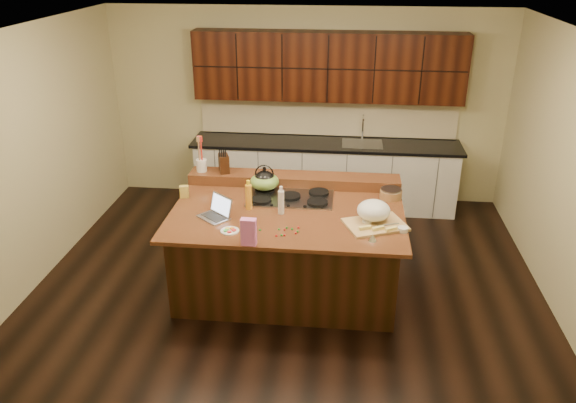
# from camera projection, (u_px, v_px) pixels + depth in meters

# --- Properties ---
(room) EXTENTS (5.52, 5.02, 2.72)m
(room) POSITION_uv_depth(u_px,v_px,m) (287.00, 172.00, 5.62)
(room) COLOR black
(room) RESTS_ON ground
(island) EXTENTS (2.40, 1.60, 0.92)m
(island) POSITION_uv_depth(u_px,v_px,m) (288.00, 249.00, 5.99)
(island) COLOR black
(island) RESTS_ON ground
(back_ledge) EXTENTS (2.40, 0.30, 0.12)m
(back_ledge) POSITION_uv_depth(u_px,v_px,m) (294.00, 179.00, 6.41)
(back_ledge) COLOR black
(back_ledge) RESTS_ON island
(cooktop) EXTENTS (0.92, 0.52, 0.05)m
(cooktop) POSITION_uv_depth(u_px,v_px,m) (290.00, 197.00, 6.06)
(cooktop) COLOR gray
(cooktop) RESTS_ON island
(back_counter) EXTENTS (3.70, 0.66, 2.40)m
(back_counter) POSITION_uv_depth(u_px,v_px,m) (326.00, 138.00, 7.76)
(back_counter) COLOR silver
(back_counter) RESTS_ON ground
(kettle) EXTENTS (0.26, 0.26, 0.21)m
(kettle) POSITION_uv_depth(u_px,v_px,m) (264.00, 180.00, 6.15)
(kettle) COLOR black
(kettle) RESTS_ON cooktop
(green_bowl) EXTENTS (0.40, 0.40, 0.18)m
(green_bowl) POSITION_uv_depth(u_px,v_px,m) (265.00, 182.00, 6.16)
(green_bowl) COLOR olive
(green_bowl) RESTS_ON cooktop
(laptop) EXTENTS (0.39, 0.38, 0.21)m
(laptop) POSITION_uv_depth(u_px,v_px,m) (217.00, 212.00, 5.65)
(laptop) COLOR #B7B7BC
(laptop) RESTS_ON island
(oil_bottle) EXTENTS (0.08, 0.08, 0.27)m
(oil_bottle) POSITION_uv_depth(u_px,v_px,m) (249.00, 197.00, 5.78)
(oil_bottle) COLOR #F6A92B
(oil_bottle) RESTS_ON island
(vinegar_bottle) EXTENTS (0.07, 0.07, 0.25)m
(vinegar_bottle) POSITION_uv_depth(u_px,v_px,m) (281.00, 202.00, 5.69)
(vinegar_bottle) COLOR silver
(vinegar_bottle) RESTS_ON island
(wooden_tray) EXTENTS (0.68, 0.60, 0.23)m
(wooden_tray) POSITION_uv_depth(u_px,v_px,m) (374.00, 214.00, 5.50)
(wooden_tray) COLOR tan
(wooden_tray) RESTS_ON island
(ramekin_a) EXTENTS (0.11, 0.11, 0.04)m
(ramekin_a) POSITION_uv_depth(u_px,v_px,m) (403.00, 229.00, 5.37)
(ramekin_a) COLOR white
(ramekin_a) RESTS_ON island
(ramekin_b) EXTENTS (0.12, 0.12, 0.04)m
(ramekin_b) POSITION_uv_depth(u_px,v_px,m) (367.00, 222.00, 5.51)
(ramekin_b) COLOR white
(ramekin_b) RESTS_ON island
(ramekin_c) EXTENTS (0.10, 0.10, 0.04)m
(ramekin_c) POSITION_uv_depth(u_px,v_px,m) (372.00, 209.00, 5.79)
(ramekin_c) COLOR white
(ramekin_c) RESTS_ON island
(strainer_bowl) EXTENTS (0.31, 0.31, 0.09)m
(strainer_bowl) POSITION_uv_depth(u_px,v_px,m) (391.00, 194.00, 6.07)
(strainer_bowl) COLOR #996B3F
(strainer_bowl) RESTS_ON island
(kitchen_timer) EXTENTS (0.09, 0.09, 0.07)m
(kitchen_timer) POSITION_uv_depth(u_px,v_px,m) (373.00, 237.00, 5.20)
(kitchen_timer) COLOR silver
(kitchen_timer) RESTS_ON island
(pink_bag) EXTENTS (0.14, 0.08, 0.26)m
(pink_bag) POSITION_uv_depth(u_px,v_px,m) (249.00, 232.00, 5.09)
(pink_bag) COLOR #F071CB
(pink_bag) RESTS_ON island
(candy_plate) EXTENTS (0.23, 0.23, 0.01)m
(candy_plate) POSITION_uv_depth(u_px,v_px,m) (230.00, 231.00, 5.38)
(candy_plate) COLOR white
(candy_plate) RESTS_ON island
(package_box) EXTENTS (0.11, 0.08, 0.13)m
(package_box) POSITION_uv_depth(u_px,v_px,m) (184.00, 192.00, 6.08)
(package_box) COLOR gold
(package_box) RESTS_ON island
(utensil_crock) EXTENTS (0.13, 0.13, 0.14)m
(utensil_crock) POSITION_uv_depth(u_px,v_px,m) (202.00, 165.00, 6.46)
(utensil_crock) COLOR white
(utensil_crock) RESTS_ON back_ledge
(knife_block) EXTENTS (0.16, 0.19, 0.21)m
(knife_block) POSITION_uv_depth(u_px,v_px,m) (224.00, 163.00, 6.42)
(knife_block) COLOR black
(knife_block) RESTS_ON back_ledge
(gumdrop_0) EXTENTS (0.02, 0.02, 0.02)m
(gumdrop_0) POSITION_uv_depth(u_px,v_px,m) (276.00, 236.00, 5.28)
(gumdrop_0) COLOR red
(gumdrop_0) RESTS_ON island
(gumdrop_1) EXTENTS (0.02, 0.02, 0.02)m
(gumdrop_1) POSITION_uv_depth(u_px,v_px,m) (260.00, 230.00, 5.39)
(gumdrop_1) COLOR #198C26
(gumdrop_1) RESTS_ON island
(gumdrop_2) EXTENTS (0.02, 0.02, 0.02)m
(gumdrop_2) POSITION_uv_depth(u_px,v_px,m) (285.00, 230.00, 5.39)
(gumdrop_2) COLOR red
(gumdrop_2) RESTS_ON island
(gumdrop_3) EXTENTS (0.02, 0.02, 0.02)m
(gumdrop_3) POSITION_uv_depth(u_px,v_px,m) (282.00, 235.00, 5.29)
(gumdrop_3) COLOR #198C26
(gumdrop_3) RESTS_ON island
(gumdrop_4) EXTENTS (0.02, 0.02, 0.02)m
(gumdrop_4) POSITION_uv_depth(u_px,v_px,m) (298.00, 227.00, 5.43)
(gumdrop_4) COLOR red
(gumdrop_4) RESTS_ON island
(gumdrop_5) EXTENTS (0.02, 0.02, 0.02)m
(gumdrop_5) POSITION_uv_depth(u_px,v_px,m) (279.00, 229.00, 5.40)
(gumdrop_5) COLOR #198C26
(gumdrop_5) RESTS_ON island
(gumdrop_6) EXTENTS (0.02, 0.02, 0.02)m
(gumdrop_6) POSITION_uv_depth(u_px,v_px,m) (296.00, 233.00, 5.33)
(gumdrop_6) COLOR red
(gumdrop_6) RESTS_ON island
(gumdrop_7) EXTENTS (0.02, 0.02, 0.02)m
(gumdrop_7) POSITION_uv_depth(u_px,v_px,m) (287.00, 228.00, 5.43)
(gumdrop_7) COLOR #198C26
(gumdrop_7) RESTS_ON island
(gumdrop_8) EXTENTS (0.02, 0.02, 0.02)m
(gumdrop_8) POSITION_uv_depth(u_px,v_px,m) (254.00, 231.00, 5.37)
(gumdrop_8) COLOR red
(gumdrop_8) RESTS_ON island
(gumdrop_9) EXTENTS (0.02, 0.02, 0.02)m
(gumdrop_9) POSITION_uv_depth(u_px,v_px,m) (297.00, 231.00, 5.36)
(gumdrop_9) COLOR #198C26
(gumdrop_9) RESTS_ON island
(gumdrop_10) EXTENTS (0.02, 0.02, 0.02)m
(gumdrop_10) POSITION_uv_depth(u_px,v_px,m) (285.00, 235.00, 5.29)
(gumdrop_10) COLOR red
(gumdrop_10) RESTS_ON island
(gumdrop_11) EXTENTS (0.02, 0.02, 0.02)m
(gumdrop_11) POSITION_uv_depth(u_px,v_px,m) (292.00, 229.00, 5.40)
(gumdrop_11) COLOR #198C26
(gumdrop_11) RESTS_ON island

